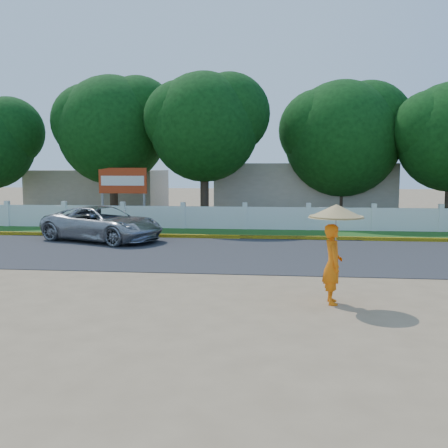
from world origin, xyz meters
name	(u,v)px	position (x,y,z in m)	size (l,w,h in m)	color
ground	(216,283)	(0.00, 0.00, 0.00)	(120.00, 120.00, 0.00)	#9E8460
road	(232,253)	(0.00, 4.50, 0.01)	(60.00, 7.00, 0.02)	#38383A
grass_verge	(243,233)	(0.00, 9.75, 0.01)	(60.00, 3.50, 0.03)	#2D601E
curb	(240,237)	(0.00, 8.05, 0.08)	(40.00, 0.18, 0.16)	yellow
fence	(245,218)	(0.00, 11.20, 0.55)	(40.00, 0.10, 1.10)	silver
building_near	(302,190)	(3.00, 18.00, 1.60)	(10.00, 6.00, 3.20)	#B7AD99
building_far	(100,192)	(-10.00, 19.00, 1.40)	(8.00, 5.00, 2.80)	#B7AD99
vehicle	(103,224)	(-5.45, 6.84, 0.70)	(2.34, 5.07, 1.41)	#95999D
monk_with_parasol	(334,239)	(2.79, -1.67, 1.41)	(1.19, 1.19, 2.17)	orange
billboard	(123,184)	(-6.32, 12.30, 2.14)	(2.50, 0.13, 2.95)	gray
tree_row	(281,131)	(1.67, 14.14, 4.86)	(33.99, 8.14, 8.70)	#473828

